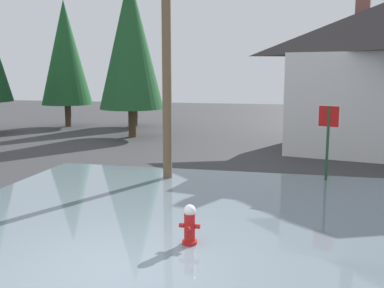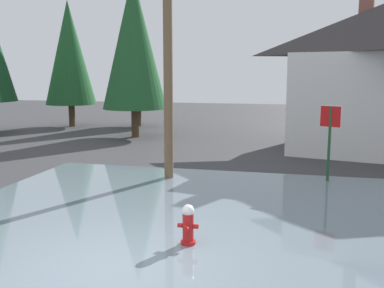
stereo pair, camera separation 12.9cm
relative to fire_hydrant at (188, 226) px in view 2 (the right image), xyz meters
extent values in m
cube|color=#38383A|center=(-0.96, -1.28, -0.44)|extent=(80.00, 80.00, 0.10)
cube|color=slate|center=(0.76, 1.99, -0.38)|extent=(13.67, 8.84, 0.03)
cylinder|color=red|center=(0.00, 0.00, -0.34)|extent=(0.29, 0.29, 0.10)
cylinder|color=red|center=(0.00, 0.00, -0.03)|extent=(0.21, 0.21, 0.52)
sphere|color=white|center=(0.00, 0.00, 0.29)|extent=(0.23, 0.23, 0.23)
cylinder|color=red|center=(-0.15, 0.00, -0.01)|extent=(0.10, 0.09, 0.09)
cylinder|color=red|center=(0.15, 0.00, -0.01)|extent=(0.10, 0.09, 0.09)
cylinder|color=red|center=(0.00, -0.15, -0.01)|extent=(0.10, 0.10, 0.10)
cylinder|color=brown|center=(-1.86, 5.08, 3.64)|extent=(0.28, 0.28, 8.06)
cylinder|color=#1E4C28|center=(2.89, 5.81, 0.74)|extent=(0.08, 0.08, 2.26)
cube|color=white|center=(2.89, 5.81, 1.57)|extent=(0.60, 0.29, 0.65)
cube|color=red|center=(2.89, 5.81, 1.57)|extent=(0.57, 0.28, 0.61)
cube|color=brown|center=(4.71, 13.40, 5.53)|extent=(0.71, 0.71, 2.33)
cylinder|color=#4C3823|center=(-6.02, 13.29, 0.33)|extent=(0.40, 0.40, 1.44)
cone|color=#1E5128|center=(-6.02, 13.29, 4.34)|extent=(3.20, 3.20, 6.57)
cylinder|color=#4C3823|center=(-11.36, 16.64, 0.28)|extent=(0.37, 0.37, 1.34)
cone|color=#1E5128|center=(-11.36, 16.64, 4.01)|extent=(2.98, 2.98, 6.11)
cylinder|color=#4C3823|center=(-7.44, 17.57, 0.25)|extent=(0.36, 0.36, 1.29)
cone|color=#1E5128|center=(-7.44, 17.57, 3.82)|extent=(2.86, 2.86, 5.86)
camera|label=1|loc=(1.78, -7.77, 2.85)|focal=41.41mm
camera|label=2|loc=(1.91, -7.74, 2.85)|focal=41.41mm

